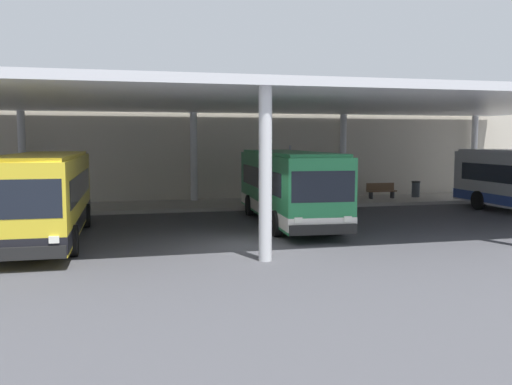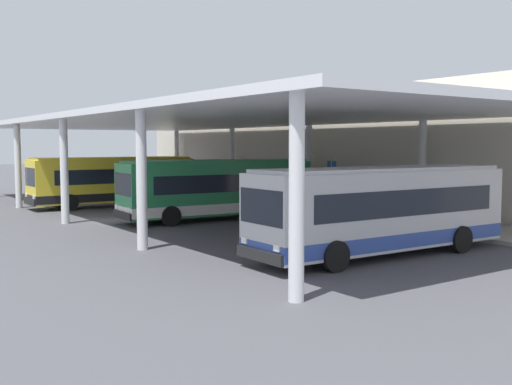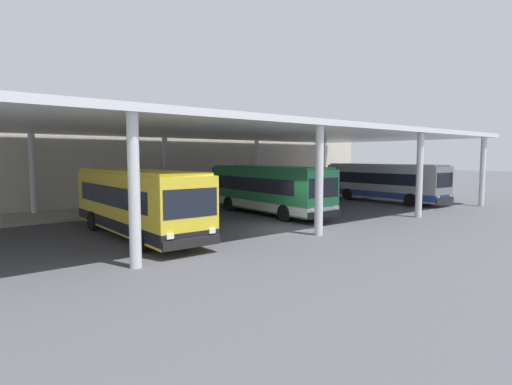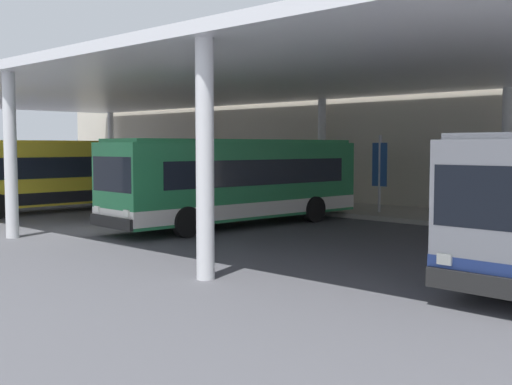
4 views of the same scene
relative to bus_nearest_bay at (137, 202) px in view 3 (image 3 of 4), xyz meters
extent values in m
plane|color=#47474C|center=(6.90, -2.83, -1.66)|extent=(200.00, 200.00, 0.00)
cube|color=#A39E93|center=(6.90, 8.92, -1.57)|extent=(42.00, 4.50, 0.18)
cube|color=beige|center=(6.90, 12.17, 2.07)|extent=(48.00, 1.60, 7.46)
cube|color=silver|center=(6.90, 2.67, 3.74)|extent=(40.00, 17.00, 0.30)
cylinder|color=silver|center=(-2.35, -5.33, 0.97)|extent=(0.40, 0.40, 5.25)
cylinder|color=silver|center=(-2.35, 10.67, 0.97)|extent=(0.40, 0.40, 5.25)
cylinder|color=silver|center=(6.90, -5.33, 0.97)|extent=(0.40, 0.40, 5.25)
cylinder|color=silver|center=(6.90, 10.67, 0.97)|extent=(0.40, 0.40, 5.25)
cylinder|color=silver|center=(16.15, -5.33, 0.97)|extent=(0.40, 0.40, 5.25)
cylinder|color=silver|center=(16.15, 10.67, 0.97)|extent=(0.40, 0.40, 5.25)
cylinder|color=silver|center=(25.40, -5.33, 0.97)|extent=(0.40, 0.40, 5.25)
cylinder|color=silver|center=(25.40, 10.67, 0.97)|extent=(0.40, 0.40, 5.25)
cube|color=yellow|center=(0.00, 0.00, 0.04)|extent=(2.67, 10.44, 2.70)
cube|color=black|center=(0.00, 0.00, -0.96)|extent=(2.69, 10.46, 0.50)
cube|color=black|center=(0.00, 0.15, 0.34)|extent=(2.68, 8.57, 0.90)
cube|color=black|center=(-0.08, -5.15, 0.39)|extent=(2.30, 0.16, 1.10)
cube|color=black|center=(-0.09, -5.24, -1.11)|extent=(2.45, 0.20, 0.36)
cube|color=yellow|center=(0.00, 0.00, 1.45)|extent=(2.46, 10.02, 0.12)
cube|color=yellow|center=(-0.08, -5.12, 1.21)|extent=(1.75, 0.15, 0.28)
cube|color=white|center=(-0.98, -5.22, -0.76)|extent=(0.28, 0.08, 0.20)
cube|color=white|center=(0.81, -5.24, -0.76)|extent=(0.28, 0.08, 0.20)
cylinder|color=black|center=(-1.28, -3.20, -1.16)|extent=(0.30, 1.00, 1.00)
cylinder|color=black|center=(1.17, -3.24, -1.16)|extent=(0.30, 1.00, 1.00)
cylinder|color=black|center=(-1.18, 2.88, -1.16)|extent=(0.30, 1.00, 1.00)
cylinder|color=black|center=(1.27, 2.84, -1.16)|extent=(0.30, 1.00, 1.00)
cube|color=#28844C|center=(9.85, 1.86, 0.04)|extent=(3.14, 10.54, 2.70)
cube|color=white|center=(9.85, 1.86, -0.96)|extent=(3.16, 10.56, 0.50)
cube|color=black|center=(9.86, 2.01, 0.34)|extent=(3.07, 8.67, 0.90)
cube|color=black|center=(9.53, -3.28, 0.39)|extent=(2.30, 0.26, 1.10)
cube|color=black|center=(9.53, -3.37, -1.11)|extent=(2.46, 0.31, 0.36)
cube|color=#2A8B50|center=(9.85, 1.86, 1.45)|extent=(2.92, 10.11, 0.12)
cube|color=yellow|center=(9.53, -3.25, 1.21)|extent=(1.75, 0.23, 0.28)
cube|color=white|center=(8.63, -3.30, -0.76)|extent=(0.28, 0.10, 0.20)
cube|color=white|center=(10.43, -3.41, -0.76)|extent=(0.28, 0.10, 0.20)
cylinder|color=black|center=(8.43, -1.28, -1.16)|extent=(0.34, 1.02, 1.00)
cylinder|color=black|center=(10.87, -1.43, -1.16)|extent=(0.34, 1.02, 1.00)
cylinder|color=black|center=(8.81, 4.79, -1.16)|extent=(0.34, 1.02, 1.00)
cylinder|color=black|center=(11.25, 4.64, -1.16)|extent=(0.34, 1.02, 1.00)
cube|color=#B7B7BC|center=(22.22, 1.15, 0.04)|extent=(2.78, 10.46, 2.70)
cube|color=#2D4799|center=(22.22, 1.15, -0.96)|extent=(2.80, 10.48, 0.50)
cube|color=black|center=(22.22, 1.30, 0.34)|extent=(2.77, 8.59, 0.90)
cube|color=black|center=(22.08, -4.00, 0.39)|extent=(2.30, 0.18, 1.10)
cube|color=black|center=(22.08, -4.09, -1.11)|extent=(2.45, 0.23, 0.36)
cube|color=silver|center=(22.22, 1.15, 1.45)|extent=(2.56, 10.04, 0.12)
cube|color=yellow|center=(22.08, -3.97, 1.21)|extent=(1.75, 0.17, 0.28)
cube|color=white|center=(21.18, -4.06, -0.76)|extent=(0.28, 0.09, 0.20)
cube|color=white|center=(22.98, -4.10, -0.76)|extent=(0.28, 0.09, 0.20)
cylinder|color=black|center=(20.91, -2.04, -1.16)|extent=(0.31, 1.01, 1.00)
cylinder|color=black|center=(23.36, -2.11, -1.16)|extent=(0.31, 1.01, 1.00)
cylinder|color=black|center=(21.07, 4.04, -1.16)|extent=(0.31, 1.01, 1.00)
cylinder|color=black|center=(23.52, 3.97, -1.16)|extent=(0.31, 1.01, 1.00)
cube|color=brown|center=(17.93, 8.92, -1.03)|extent=(1.80, 0.44, 0.08)
cube|color=brown|center=(17.93, 9.12, -0.78)|extent=(1.80, 0.06, 0.44)
cube|color=#2D2D33|center=(17.23, 8.92, -1.25)|extent=(0.10, 0.36, 0.45)
cube|color=#2D2D33|center=(18.63, 8.92, -1.25)|extent=(0.10, 0.36, 0.45)
cylinder|color=#33383D|center=(20.34, 9.18, -1.03)|extent=(0.48, 0.48, 0.90)
cylinder|color=black|center=(20.34, 9.18, -0.54)|extent=(0.52, 0.52, 0.08)
cylinder|color=#B2B2B7|center=(11.92, 8.12, 0.12)|extent=(0.12, 0.12, 3.20)
cube|color=#285199|center=(11.92, 8.10, 0.51)|extent=(0.70, 0.04, 1.80)
camera|label=1|loc=(2.55, -21.54, 2.01)|focal=39.22mm
camera|label=2|loc=(37.04, -14.76, 2.30)|focal=42.14mm
camera|label=3|loc=(-7.90, -18.60, 2.15)|focal=28.78mm
camera|label=4|loc=(26.64, -14.67, 1.28)|focal=45.12mm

